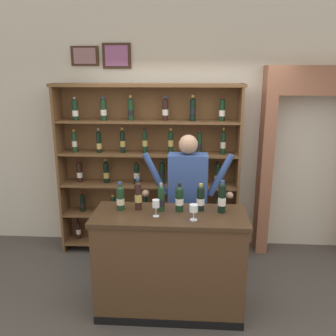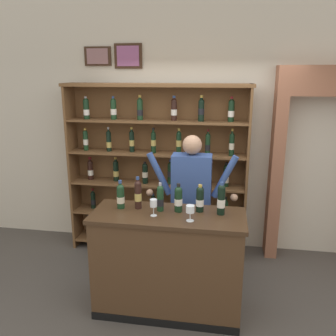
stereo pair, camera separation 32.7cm
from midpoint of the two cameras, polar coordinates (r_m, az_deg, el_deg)
name	(u,v)px [view 2 (the right image)]	position (r m, az deg, el deg)	size (l,w,h in m)	color
ground_plane	(182,311)	(3.89, 4.79, -22.06)	(14.00, 14.00, 0.02)	#47423D
back_wall	(198,121)	(4.73, 6.84, 7.53)	(12.00, 0.19, 3.44)	beige
wine_shelf	(157,165)	(4.57, 0.31, 0.41)	(2.35, 0.35, 2.22)	brown
archway_doorway	(325,151)	(4.86, 25.89, 2.47)	(1.33, 0.45, 2.43)	#935B42
tasting_counter	(168,263)	(3.61, 2.68, -15.16)	(1.47, 0.59, 1.04)	#4C331E
shopkeeper	(191,193)	(3.92, 6.19, -4.04)	(1.02, 0.22, 1.70)	#2D3347
tasting_bottle_super_tuscan	(121,196)	(3.48, -5.02, -4.55)	(0.08, 0.08, 0.29)	#19381E
tasting_bottle_chianti	(138,194)	(3.45, -2.18, -4.25)	(0.07, 0.07, 0.32)	black
tasting_bottle_grappa	(160,198)	(3.40, 1.49, -4.92)	(0.07, 0.07, 0.28)	#19381E
tasting_bottle_rosso	(178,199)	(3.39, 4.47, -5.01)	(0.08, 0.08, 0.28)	black
tasting_bottle_brunello	(200,199)	(3.41, 7.94, -4.98)	(0.08, 0.08, 0.27)	black
tasting_bottle_bianco	(221,199)	(3.37, 11.38, -4.99)	(0.08, 0.08, 0.32)	black
wine_glass_left	(190,210)	(3.20, 6.56, -6.78)	(0.08, 0.08, 0.15)	silver
wine_glass_center	(154,204)	(3.28, 0.50, -5.86)	(0.07, 0.07, 0.16)	silver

